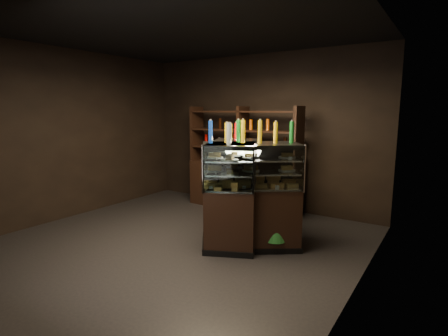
{
  "coord_description": "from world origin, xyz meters",
  "views": [
    {
      "loc": [
        3.26,
        -3.69,
        1.93
      ],
      "look_at": [
        0.59,
        0.36,
        1.12
      ],
      "focal_mm": 28.0,
      "sensor_mm": 36.0,
      "label": 1
    }
  ],
  "objects": [
    {
      "name": "display_case",
      "position": [
        0.77,
        0.56,
        0.5
      ],
      "size": [
        1.67,
        1.53,
        1.49
      ],
      "rotation": [
        0.0,
        0.0,
        -0.26
      ],
      "color": "black",
      "rests_on": "ground"
    },
    {
      "name": "bottles_top",
      "position": [
        0.77,
        0.56,
        1.62
      ],
      "size": [
        1.07,
        1.07,
        0.3
      ],
      "color": "#D8590A",
      "rests_on": "display_case"
    },
    {
      "name": "potted_conifer",
      "position": [
        1.32,
        0.53,
        0.4
      ],
      "size": [
        0.32,
        0.32,
        0.69
      ],
      "rotation": [
        0.0,
        0.0,
        -0.34
      ],
      "color": "black",
      "rests_on": "ground"
    },
    {
      "name": "ground",
      "position": [
        0.0,
        0.0,
        0.0
      ],
      "size": [
        5.0,
        5.0,
        0.0
      ],
      "primitive_type": "plane",
      "color": "black",
      "rests_on": "ground"
    },
    {
      "name": "room_shell",
      "position": [
        0.0,
        0.0,
        1.94
      ],
      "size": [
        5.02,
        5.02,
        3.01
      ],
      "color": "black",
      "rests_on": "ground"
    },
    {
      "name": "food_display",
      "position": [
        0.77,
        0.55,
        1.1
      ],
      "size": [
        1.24,
        1.21,
        0.46
      ],
      "color": "#C99348",
      "rests_on": "display_case"
    },
    {
      "name": "back_shelving",
      "position": [
        -0.1,
        2.05,
        0.61
      ],
      "size": [
        2.33,
        0.49,
        2.0
      ],
      "rotation": [
        0.0,
        0.0,
        -0.03
      ],
      "color": "black",
      "rests_on": "ground"
    }
  ]
}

